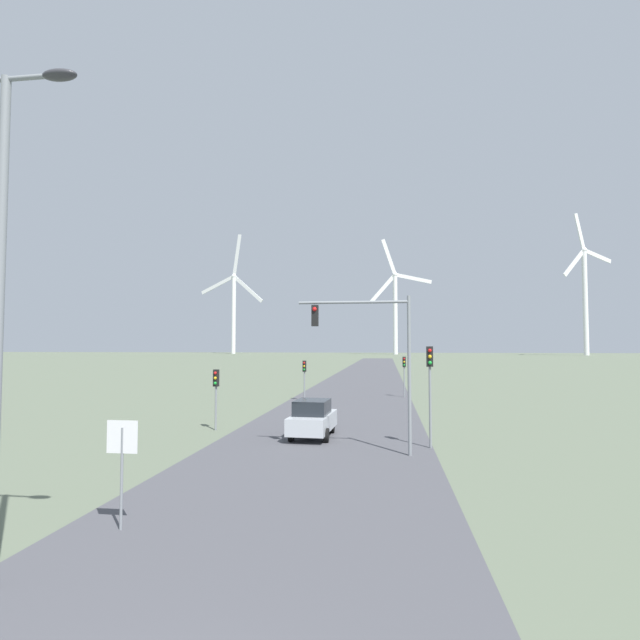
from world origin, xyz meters
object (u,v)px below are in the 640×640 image
(traffic_light_post_near_right, at_px, (430,374))
(traffic_light_mast_overhead, at_px, (371,342))
(streetlamp, at_px, (0,260))
(wind_turbine_far_left, at_px, (234,304))
(traffic_light_post_near_left, at_px, (216,386))
(wind_turbine_center, at_px, (585,291))
(wind_turbine_left, at_px, (395,304))
(traffic_light_post_mid_left, at_px, (304,371))
(car_approaching, at_px, (313,418))
(traffic_light_post_mid_right, at_px, (404,367))
(stop_sign_near, at_px, (122,453))

(traffic_light_post_near_right, distance_m, traffic_light_mast_overhead, 3.33)
(streetlamp, distance_m, traffic_light_post_near_right, 17.00)
(wind_turbine_far_left, bearing_deg, traffic_light_post_near_left, -72.77)
(traffic_light_post_near_left, relative_size, wind_turbine_center, 0.05)
(traffic_light_post_near_left, bearing_deg, streetlamp, -84.22)
(wind_turbine_far_left, distance_m, wind_turbine_left, 85.79)
(streetlamp, relative_size, wind_turbine_left, 0.17)
(wind_turbine_left, bearing_deg, traffic_light_mast_overhead, -91.28)
(traffic_light_post_mid_left, distance_m, car_approaching, 16.22)
(streetlamp, distance_m, wind_turbine_center, 246.42)
(traffic_light_mast_overhead, bearing_deg, traffic_light_post_mid_right, 84.71)
(traffic_light_post_mid_left, distance_m, traffic_light_post_mid_right, 9.02)
(wind_turbine_center, bearing_deg, wind_turbine_far_left, 172.38)
(traffic_light_post_near_right, bearing_deg, traffic_light_post_near_left, 163.74)
(traffic_light_post_mid_right, relative_size, wind_turbine_center, 0.06)
(traffic_light_post_near_left, relative_size, car_approaching, 0.77)
(stop_sign_near, bearing_deg, traffic_light_post_near_left, 100.31)
(traffic_light_post_mid_right, bearing_deg, wind_turbine_left, 89.17)
(traffic_light_post_near_right, height_order, traffic_light_post_mid_left, traffic_light_post_near_right)
(car_approaching, height_order, wind_turbine_left, wind_turbine_left)
(traffic_light_post_near_left, xyz_separation_m, traffic_light_post_mid_left, (2.38, 14.56, 0.03))
(car_approaching, xyz_separation_m, wind_turbine_left, (8.10, 223.93, 23.89))
(traffic_light_post_near_right, distance_m, wind_turbine_left, 226.85)
(traffic_light_post_near_right, xyz_separation_m, wind_turbine_far_left, (-82.73, 234.73, 23.23))
(stop_sign_near, height_order, traffic_light_post_near_right, traffic_light_post_near_right)
(traffic_light_post_mid_right, xyz_separation_m, traffic_light_mast_overhead, (-2.15, -23.19, 2.08))
(wind_turbine_left, relative_size, wind_turbine_center, 0.90)
(traffic_light_mast_overhead, bearing_deg, car_approaching, 130.39)
(traffic_light_post_near_right, xyz_separation_m, traffic_light_post_mid_left, (-8.55, 17.75, -0.86))
(traffic_light_post_near_left, bearing_deg, wind_turbine_far_left, 107.23)
(traffic_light_post_mid_left, xyz_separation_m, car_approaching, (3.03, -15.87, -1.48))
(traffic_light_post_mid_right, relative_size, car_approaching, 0.84)
(stop_sign_near, height_order, traffic_light_post_mid_left, traffic_light_post_mid_left)
(streetlamp, bearing_deg, traffic_light_mast_overhead, 61.66)
(streetlamp, bearing_deg, stop_sign_near, 75.20)
(streetlamp, bearing_deg, wind_turbine_left, 87.19)
(traffic_light_post_near_right, height_order, wind_turbine_center, wind_turbine_center)
(stop_sign_near, relative_size, traffic_light_post_near_left, 0.83)
(car_approaching, bearing_deg, traffic_light_post_mid_right, 75.32)
(traffic_light_post_mid_left, relative_size, car_approaching, 0.78)
(streetlamp, distance_m, traffic_light_post_mid_right, 36.80)
(streetlamp, relative_size, wind_turbine_center, 0.15)
(traffic_light_post_mid_right, height_order, wind_turbine_center, wind_turbine_center)
(streetlamp, xyz_separation_m, wind_turbine_center, (95.24, 226.17, 22.37))
(traffic_light_post_near_right, bearing_deg, wind_turbine_left, 89.35)
(traffic_light_mast_overhead, distance_m, wind_turbine_center, 232.65)
(wind_turbine_left, bearing_deg, traffic_light_post_near_left, -93.47)
(streetlamp, relative_size, traffic_light_post_mid_left, 3.01)
(traffic_light_post_near_right, distance_m, traffic_light_post_mid_left, 19.72)
(traffic_light_post_mid_right, bearing_deg, traffic_light_post_near_right, -89.01)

